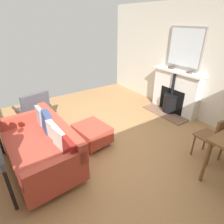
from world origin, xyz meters
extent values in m
cube|color=#A87A4C|center=(0.00, 0.00, 0.00)|extent=(5.44, 5.79, 0.01)
cube|color=beige|center=(-2.72, 0.00, 1.30)|extent=(0.12, 5.79, 2.61)
cube|color=brown|center=(-2.23, -0.16, 0.01)|extent=(0.40, 1.21, 0.03)
cube|color=white|center=(-2.55, -0.16, 0.52)|extent=(0.23, 1.28, 1.05)
cube|color=black|center=(-2.45, -0.16, 0.33)|extent=(0.06, 0.71, 0.61)
cylinder|color=black|center=(-2.41, -0.16, 0.26)|extent=(0.36, 0.36, 0.46)
cylinder|color=black|center=(-2.41, -0.16, 0.50)|extent=(0.38, 0.38, 0.02)
cylinder|color=black|center=(-2.41, -0.16, 0.78)|extent=(0.07, 0.07, 0.54)
cube|color=white|center=(-2.52, -0.16, 1.07)|extent=(0.28, 1.36, 0.05)
cube|color=gray|center=(-2.64, -0.16, 1.61)|extent=(0.04, 0.92, 0.91)
cube|color=silver|center=(-2.62, -0.16, 1.61)|extent=(0.01, 0.84, 0.83)
cylinder|color=#47382D|center=(-2.54, -0.40, 1.12)|extent=(0.16, 0.16, 0.04)
torus|color=#47382D|center=(-2.54, -0.40, 1.14)|extent=(0.16, 0.16, 0.01)
cylinder|color=#47382D|center=(-2.54, 0.13, 1.12)|extent=(0.13, 0.13, 0.04)
torus|color=#47382D|center=(-2.54, 0.13, 1.13)|extent=(0.13, 0.13, 0.01)
cylinder|color=#B2B2B7|center=(1.31, -0.77, 0.05)|extent=(0.04, 0.04, 0.10)
cylinder|color=#B2B2B7|center=(1.24, 0.69, 0.05)|extent=(0.04, 0.04, 0.10)
cylinder|color=#B2B2B7|center=(0.61, -0.81, 0.05)|extent=(0.04, 0.04, 0.10)
cylinder|color=#B2B2B7|center=(0.54, 0.65, 0.05)|extent=(0.04, 0.04, 0.10)
cube|color=#B74233|center=(0.92, -0.06, 0.26)|extent=(0.96, 1.76, 0.32)
cube|color=#B74233|center=(0.54, -0.08, 0.58)|extent=(0.22, 1.73, 0.32)
cube|color=#B74233|center=(0.96, -0.86, 0.52)|extent=(0.84, 0.16, 0.21)
cube|color=#B74233|center=(0.88, 0.74, 0.52)|extent=(0.84, 0.16, 0.21)
cube|color=#99999E|center=(0.68, -0.74, 0.57)|extent=(0.13, 0.33, 0.33)
cube|color=#334775|center=(0.66, -0.38, 0.58)|extent=(0.17, 0.37, 0.37)
cube|color=beige|center=(0.64, -0.05, 0.56)|extent=(0.15, 0.33, 0.32)
cube|color=beige|center=(0.63, 0.21, 0.56)|extent=(0.17, 0.34, 0.33)
cube|color=maroon|center=(0.61, 0.57, 0.57)|extent=(0.14, 0.33, 0.34)
cylinder|color=#B2B2B7|center=(0.17, -0.32, 0.04)|extent=(0.04, 0.04, 0.09)
cylinder|color=#B2B2B7|center=(0.11, 0.20, 0.04)|extent=(0.04, 0.04, 0.09)
cylinder|color=#B2B2B7|center=(-0.26, -0.38, 0.04)|extent=(0.04, 0.04, 0.09)
cylinder|color=#B2B2B7|center=(-0.32, 0.14, 0.04)|extent=(0.04, 0.04, 0.09)
cube|color=#B74233|center=(-0.07, -0.09, 0.24)|extent=(0.62, 0.72, 0.30)
cube|color=#4C3321|center=(0.47, -1.82, 0.17)|extent=(0.05, 0.05, 0.34)
cube|color=#4C3321|center=(0.97, -1.71, 0.17)|extent=(0.05, 0.05, 0.34)
cube|color=#4C3321|center=(0.37, -1.35, 0.17)|extent=(0.05, 0.05, 0.34)
cube|color=#4C3321|center=(0.87, -1.25, 0.17)|extent=(0.05, 0.05, 0.34)
cube|color=#4C4C56|center=(0.67, -1.53, 0.36)|extent=(0.70, 0.67, 0.08)
cube|color=#4C4C56|center=(0.62, -1.29, 0.62)|extent=(0.61, 0.25, 0.44)
cube|color=#4C3321|center=(0.36, -1.59, 0.45)|extent=(0.15, 0.53, 0.04)
cube|color=#4C3321|center=(0.99, -1.47, 0.45)|extent=(0.15, 0.53, 0.04)
cube|color=black|center=(1.43, 0.61, 0.37)|extent=(0.04, 0.04, 0.75)
cylinder|color=brown|center=(-0.99, 1.66, 0.36)|extent=(0.05, 0.05, 0.73)
cylinder|color=brown|center=(-1.71, 1.25, 0.22)|extent=(0.03, 0.03, 0.44)
cylinder|color=brown|center=(-1.39, 1.22, 0.22)|extent=(0.03, 0.03, 0.44)
cylinder|color=brown|center=(-1.68, 1.57, 0.22)|extent=(0.03, 0.03, 0.44)
cylinder|color=brown|center=(-1.36, 1.54, 0.22)|extent=(0.03, 0.03, 0.44)
cube|color=brown|center=(-1.53, 1.39, 0.45)|extent=(0.44, 0.44, 0.02)
cube|color=brown|center=(-1.52, 1.56, 0.66)|extent=(0.36, 0.07, 0.40)
camera|label=1|loc=(1.29, 2.62, 2.23)|focal=29.75mm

